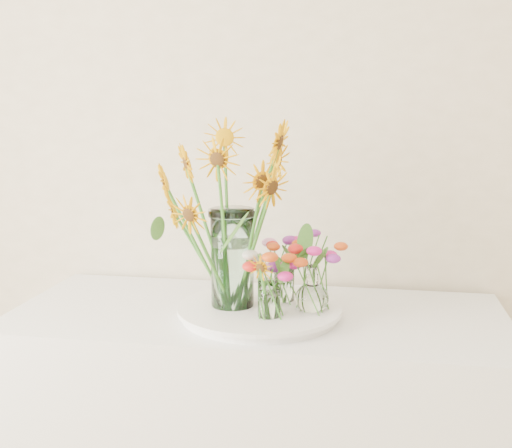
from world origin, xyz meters
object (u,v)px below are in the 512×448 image
mason_jar (232,258)px  small_vase_a (269,299)px  small_vase_c (284,285)px  tray (259,312)px  small_vase_b (312,289)px

mason_jar → small_vase_a: 0.17m
small_vase_c → tray: bearing=-129.5°
mason_jar → small_vase_b: mason_jar is taller
mason_jar → small_vase_b: 0.23m
tray → mason_jar: (-0.08, -0.00, 0.15)m
tray → small_vase_b: size_ratio=3.29×
small_vase_a → small_vase_b: 0.13m
small_vase_b → small_vase_c: size_ratio=1.30×
small_vase_a → tray: bearing=116.4°
small_vase_a → small_vase_c: 0.15m
mason_jar → tray: bearing=0.1°
tray → small_vase_c: bearing=50.5°
small_vase_b → small_vase_c: 0.12m
small_vase_a → mason_jar: bearing=145.4°
tray → mason_jar: 0.17m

